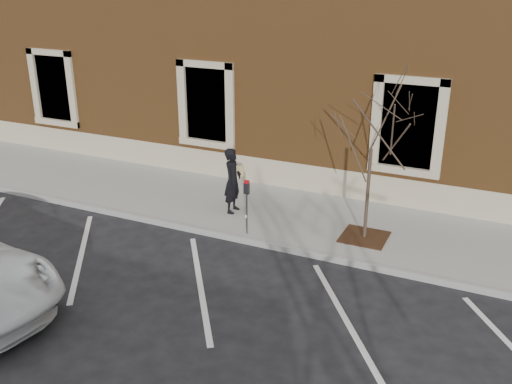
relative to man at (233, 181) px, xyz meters
The scene contains 9 objects.
ground 1.89m from the man, 52.04° to the right, with size 120.00×120.00×0.00m, color #28282B.
sidewalk_near 1.45m from the man, 26.79° to the left, with size 40.00×3.50×0.15m, color #9C9B93.
curb_near 1.89m from the man, 53.12° to the right, with size 40.00×0.12×0.15m, color #9E9E99.
parking_stripes 3.73m from the man, 74.17° to the right, with size 28.00×4.40×0.01m, color silver, non-canonical shape.
building_civic 7.20m from the man, 81.41° to the left, with size 40.00×8.62×8.00m.
man is the anchor object (origin of this frame).
parking_meter 1.43m from the man, 49.29° to the right, with size 0.13×0.10×1.39m.
tree_grate 3.71m from the man, ahead, with size 1.08×1.08×0.03m, color #422415.
sapling 4.11m from the man, ahead, with size 2.44×2.44×4.06m.
Camera 1 is at (5.50, -11.20, 6.24)m, focal length 40.00 mm.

